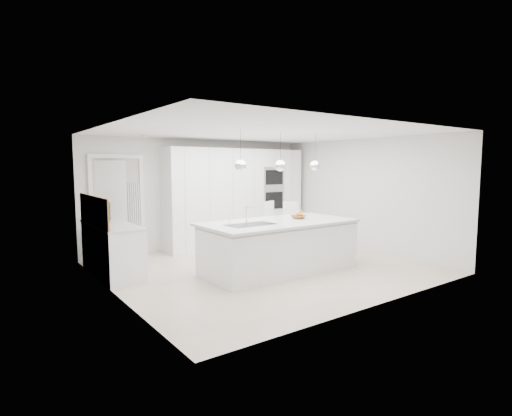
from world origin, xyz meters
TOP-DOWN VIEW (x-y plane):
  - floor at (0.00, 0.00)m, footprint 5.50×5.50m
  - wall_back at (0.00, 2.50)m, footprint 5.50×0.00m
  - wall_left at (-2.75, 0.00)m, footprint 0.00×5.00m
  - ceiling at (0.00, 0.00)m, footprint 5.50×5.50m
  - tall_cabinets at (0.80, 2.20)m, footprint 3.60×0.60m
  - oven_stack at (1.70, 1.89)m, footprint 0.62×0.04m
  - doorway_frame at (-1.95, 2.47)m, footprint 1.11×0.08m
  - hallway_door at (-2.20, 2.42)m, footprint 0.76×0.38m
  - radiator at (-1.63, 2.46)m, footprint 0.32×0.04m
  - left_base_cabinets at (-2.45, 1.20)m, footprint 0.60×1.80m
  - left_worktop at (-2.45, 1.20)m, footprint 0.62×1.82m
  - oak_backsplash at (-2.74, 1.20)m, footprint 0.02×1.80m
  - island_base at (0.10, -0.30)m, footprint 2.80×1.20m
  - island_worktop at (0.10, -0.25)m, footprint 2.84×1.40m
  - island_sink at (-0.55, -0.30)m, footprint 0.84×0.44m
  - island_tap at (-0.50, -0.10)m, footprint 0.02×0.02m
  - pendant_left at (-0.75, -0.30)m, footprint 0.20×0.20m
  - pendant_mid at (0.10, -0.30)m, footprint 0.20×0.20m
  - pendant_right at (0.95, -0.30)m, footprint 0.20×0.20m
  - fruit_bowl at (0.63, -0.20)m, footprint 0.33×0.33m
  - espresso_machine at (-2.43, 1.70)m, footprint 0.29×0.35m
  - bar_stool_left at (0.72, 0.68)m, footprint 0.55×0.63m
  - bar_stool_right at (1.25, 0.59)m, footprint 0.48×0.59m
  - apple_a at (0.61, -0.20)m, footprint 0.09×0.09m
  - apple_b at (0.60, -0.21)m, footprint 0.07×0.07m
  - apple_c at (0.67, -0.25)m, footprint 0.07×0.07m
  - banana_bunch at (0.66, -0.21)m, footprint 0.23×0.17m

SIDE VIEW (x-z plane):
  - floor at x=0.00m, z-range 0.00..0.00m
  - left_base_cabinets at x=-2.45m, z-range 0.00..0.86m
  - island_base at x=0.10m, z-range 0.00..0.86m
  - bar_stool_right at x=1.25m, z-range 0.00..1.12m
  - bar_stool_left at x=0.72m, z-range 0.00..1.15m
  - island_sink at x=-0.55m, z-range 0.73..0.91m
  - radiator at x=-1.63m, z-range 0.15..1.55m
  - left_worktop at x=-2.45m, z-range 0.86..0.90m
  - island_worktop at x=0.10m, z-range 0.86..0.90m
  - fruit_bowl at x=0.63m, z-range 0.90..0.97m
  - apple_c at x=0.67m, z-range 0.93..1.00m
  - apple_b at x=0.60m, z-range 0.93..1.00m
  - apple_a at x=0.61m, z-range 0.93..1.02m
  - hallway_door at x=-2.20m, z-range 0.00..2.00m
  - banana_bunch at x=0.66m, z-range 0.91..1.12m
  - doorway_frame at x=-1.95m, z-range -0.04..2.09m
  - island_tap at x=-0.50m, z-range 0.90..1.20m
  - espresso_machine at x=-2.43m, z-range 0.90..1.22m
  - tall_cabinets at x=0.80m, z-range 0.00..2.30m
  - oak_backsplash at x=-2.74m, z-range 0.90..1.40m
  - wall_back at x=0.00m, z-range -1.50..4.00m
  - wall_left at x=-2.75m, z-range -1.25..3.75m
  - oven_stack at x=1.70m, z-range 0.83..1.88m
  - pendant_left at x=-0.75m, z-range 1.80..2.00m
  - pendant_mid at x=0.10m, z-range 1.80..2.00m
  - pendant_right at x=0.95m, z-range 1.80..2.00m
  - ceiling at x=0.00m, z-range 2.50..2.50m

